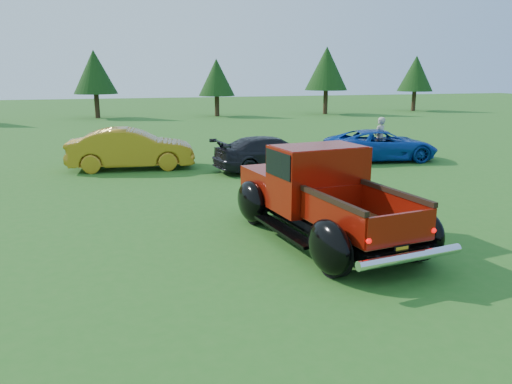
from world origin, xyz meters
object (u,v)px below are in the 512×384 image
object	(u,v)px
tree_east	(327,69)
tree_mid_right	(217,78)
tree_far_east	(416,74)
show_car_grey	(271,153)
pickup_truck	(317,193)
show_car_blue	(381,145)
show_car_yellow	(131,149)
spectator	(379,138)
tree_mid_left	(95,72)

from	to	relation	value
tree_east	tree_mid_right	bearing A→B (deg)	176.82
tree_far_east	show_car_grey	world-z (taller)	tree_far_east
tree_far_east	pickup_truck	size ratio (longest dim) A/B	0.89
pickup_truck	show_car_blue	size ratio (longest dim) A/B	1.24
tree_east	show_car_yellow	distance (m)	26.12
pickup_truck	spectator	distance (m)	10.40
tree_mid_right	tree_far_east	xyz separation A→B (m)	(18.00, 0.50, 0.27)
tree_mid_left	spectator	distance (m)	24.84
tree_mid_left	tree_east	size ratio (longest dim) A/B	0.93
show_car_yellow	tree_east	bearing A→B (deg)	-34.35
tree_mid_left	spectator	size ratio (longest dim) A/B	3.01
tree_mid_left	show_car_yellow	world-z (taller)	tree_mid_left
show_car_grey	tree_mid_right	bearing A→B (deg)	-14.87
pickup_truck	tree_mid_right	bearing A→B (deg)	74.59
tree_east	tree_far_east	world-z (taller)	tree_east
show_car_yellow	show_car_blue	bearing A→B (deg)	-90.67
show_car_blue	show_car_yellow	bearing A→B (deg)	91.58
tree_far_east	tree_mid_right	bearing A→B (deg)	-178.41
tree_mid_right	tree_east	size ratio (longest dim) A/B	0.81
show_car_yellow	show_car_grey	world-z (taller)	show_car_yellow
tree_mid_right	pickup_truck	xyz separation A→B (m)	(-4.07, -29.33, -2.06)
tree_mid_right	tree_east	bearing A→B (deg)	-3.18
tree_mid_left	show_car_blue	bearing A→B (deg)	-63.93
spectator	show_car_blue	bearing A→B (deg)	42.82
spectator	pickup_truck	bearing A→B (deg)	28.02
tree_east	show_car_grey	world-z (taller)	tree_east
pickup_truck	show_car_grey	world-z (taller)	pickup_truck
tree_mid_left	tree_far_east	size ratio (longest dim) A/B	1.04
tree_mid_left	show_car_yellow	distance (m)	21.75
pickup_truck	show_car_yellow	bearing A→B (deg)	103.81
tree_mid_left	pickup_truck	xyz separation A→B (m)	(4.93, -30.33, -2.47)
pickup_truck	spectator	bearing A→B (deg)	45.43
tree_far_east	show_car_blue	distance (m)	27.33
show_car_blue	spectator	bearing A→B (deg)	-14.88
tree_far_east	tree_east	bearing A→B (deg)	-173.66
pickup_truck	tree_far_east	bearing A→B (deg)	45.99
tree_far_east	pickup_truck	world-z (taller)	tree_far_east
tree_mid_right	tree_far_east	world-z (taller)	tree_far_east
tree_far_east	spectator	world-z (taller)	tree_far_east
show_car_blue	spectator	world-z (taller)	spectator
tree_east	pickup_truck	world-z (taller)	tree_east
tree_mid_right	spectator	xyz separation A→B (m)	(2.20, -21.03, -2.14)
tree_far_east	show_car_yellow	xyz separation A→B (m)	(-25.50, -21.04, -2.52)
tree_mid_right	pickup_truck	world-z (taller)	tree_mid_right
show_car_yellow	show_car_blue	world-z (taller)	show_car_yellow
tree_east	show_car_grey	size ratio (longest dim) A/B	1.30
show_car_grey	spectator	xyz separation A→B (m)	(4.96, 1.18, 0.23)
show_car_blue	tree_mid_left	bearing A→B (deg)	33.43
tree_east	spectator	size ratio (longest dim) A/B	3.25
tree_far_east	show_car_blue	xyz separation A→B (m)	(-15.99, -22.00, -2.64)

